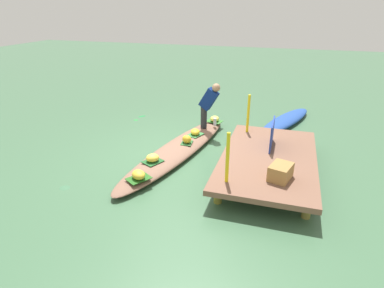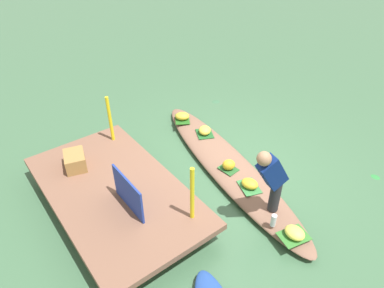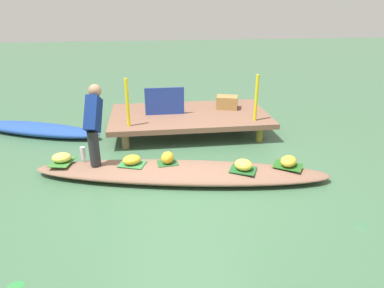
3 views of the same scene
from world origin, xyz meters
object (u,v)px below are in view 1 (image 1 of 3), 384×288
moored_boat (286,121)px  banana_bunch_2 (138,175)px  vendor_boat (178,149)px  produce_crate (281,172)px  water_bottle (215,122)px  banana_bunch_0 (153,158)px  vendor_person (209,103)px  banana_bunch_4 (195,132)px  banana_bunch_1 (187,139)px  market_banner (272,134)px  banana_bunch_3 (215,119)px

moored_boat → banana_bunch_2: banana_bunch_2 is taller
vendor_boat → produce_crate: bearing=72.2°
banana_bunch_2 → water_bottle: size_ratio=1.48×
banana_bunch_0 → vendor_person: (-2.18, 0.60, 0.59)m
banana_bunch_0 → banana_bunch_4: banana_bunch_0 is taller
banana_bunch_1 → market_banner: 1.92m
banana_bunch_1 → banana_bunch_0: bearing=-18.5°
vendor_boat → banana_bunch_2: banana_bunch_2 is taller
vendor_person → water_bottle: bearing=153.6°
banana_bunch_1 → banana_bunch_3: (-1.64, 0.27, -0.02)m
market_banner → vendor_boat: bearing=-87.1°
banana_bunch_3 → moored_boat: bearing=115.4°
banana_bunch_3 → produce_crate: size_ratio=0.66×
banana_bunch_2 → produce_crate: 2.52m
vendor_person → banana_bunch_0: bearing=-15.3°
banana_bunch_2 → produce_crate: produce_crate is taller
water_bottle → banana_bunch_4: bearing=-21.7°
banana_bunch_0 → market_banner: bearing=114.5°
water_bottle → produce_crate: (2.74, 1.79, 0.23)m
moored_boat → banana_bunch_2: size_ratio=9.37×
vendor_boat → banana_bunch_0: size_ratio=16.85×
banana_bunch_2 → vendor_person: vendor_person is taller
vendor_boat → vendor_person: vendor_person is taller
banana_bunch_2 → banana_bunch_4: (-2.36, 0.38, -0.01)m
vendor_boat → vendor_person: 1.53m
banana_bunch_2 → water_bottle: bearing=167.7°
banana_bunch_3 → banana_bunch_4: 1.11m
vendor_boat → banana_bunch_1: bearing=154.2°
banana_bunch_2 → vendor_person: 3.01m
banana_bunch_2 → banana_bunch_4: banana_bunch_2 is taller
banana_bunch_3 → produce_crate: produce_crate is taller
banana_bunch_1 → produce_crate: produce_crate is taller
water_bottle → banana_bunch_2: bearing=-12.3°
vendor_person → market_banner: (1.15, 1.65, -0.21)m
banana_bunch_1 → banana_bunch_3: size_ratio=0.77×
banana_bunch_1 → banana_bunch_2: banana_bunch_1 is taller
banana_bunch_1 → banana_bunch_2: size_ratio=0.75×
banana_bunch_1 → produce_crate: size_ratio=0.51×
banana_bunch_4 → vendor_person: bearing=160.5°
vendor_boat → banana_bunch_1: 0.30m
banana_bunch_2 → market_banner: 2.84m
banana_bunch_3 → banana_bunch_1: bearing=-9.3°
moored_boat → market_banner: bearing=17.0°
vendor_boat → banana_bunch_1: banana_bunch_1 is taller
banana_bunch_4 → banana_bunch_0: bearing=-13.9°
moored_boat → vendor_boat: bearing=-17.7°
vendor_boat → banana_bunch_3: 1.88m
vendor_person → market_banner: vendor_person is taller
banana_bunch_0 → banana_bunch_1: bearing=161.5°
vendor_person → market_banner: 2.03m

